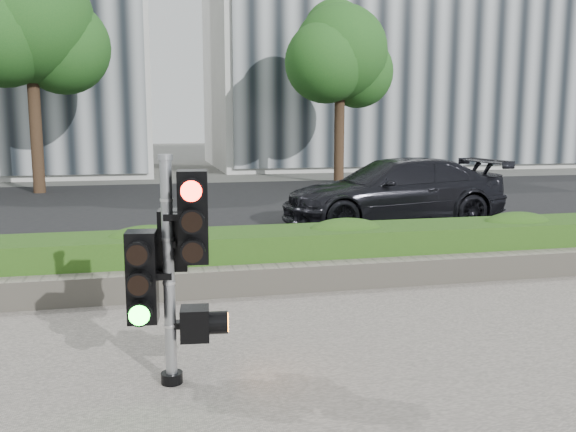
# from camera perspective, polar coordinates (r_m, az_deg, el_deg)

# --- Properties ---
(ground) EXTENTS (120.00, 120.00, 0.00)m
(ground) POSITION_cam_1_polar(r_m,az_deg,el_deg) (6.01, -0.77, -12.39)
(ground) COLOR #51514C
(ground) RESTS_ON ground
(road) EXTENTS (60.00, 13.00, 0.02)m
(road) POSITION_cam_1_polar(r_m,az_deg,el_deg) (15.68, -8.45, 0.73)
(road) COLOR black
(road) RESTS_ON ground
(curb) EXTENTS (60.00, 0.25, 0.12)m
(curb) POSITION_cam_1_polar(r_m,az_deg,el_deg) (8.97, -5.01, -4.90)
(curb) COLOR gray
(curb) RESTS_ON ground
(stone_wall) EXTENTS (12.00, 0.32, 0.34)m
(stone_wall) POSITION_cam_1_polar(r_m,az_deg,el_deg) (7.73, -3.74, -6.03)
(stone_wall) COLOR gray
(stone_wall) RESTS_ON sidewalk
(hedge) EXTENTS (12.00, 1.00, 0.68)m
(hedge) POSITION_cam_1_polar(r_m,az_deg,el_deg) (8.32, -4.47, -3.77)
(hedge) COLOR #53892A
(hedge) RESTS_ON sidewalk
(building_right) EXTENTS (18.00, 10.00, 12.00)m
(building_right) POSITION_cam_1_polar(r_m,az_deg,el_deg) (33.05, 9.17, 15.28)
(building_right) COLOR #B7B7B2
(building_right) RESTS_ON ground
(tree_left) EXTENTS (4.61, 4.03, 7.34)m
(tree_left) POSITION_cam_1_polar(r_m,az_deg,el_deg) (20.52, -23.06, 16.12)
(tree_left) COLOR black
(tree_left) RESTS_ON ground
(tree_right) EXTENTS (4.10, 3.58, 6.53)m
(tree_right) POSITION_cam_1_polar(r_m,az_deg,el_deg) (22.19, 4.83, 14.69)
(tree_right) COLOR black
(tree_right) RESTS_ON ground
(traffic_signal) EXTENTS (0.67, 0.51, 1.89)m
(traffic_signal) POSITION_cam_1_polar(r_m,az_deg,el_deg) (5.03, -10.82, -3.97)
(traffic_signal) COLOR black
(traffic_signal) RESTS_ON sidewalk
(car_dark) EXTENTS (4.95, 2.31, 1.40)m
(car_dark) POSITION_cam_1_polar(r_m,az_deg,el_deg) (13.18, 9.84, 2.29)
(car_dark) COLOR black
(car_dark) RESTS_ON road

